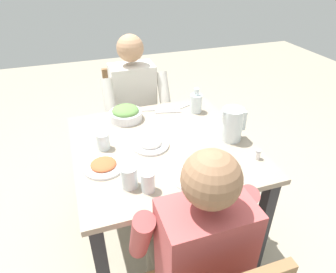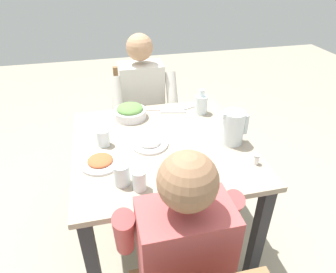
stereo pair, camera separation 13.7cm
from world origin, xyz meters
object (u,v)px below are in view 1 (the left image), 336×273
object	(u,v)px
water_glass_center	(129,177)
water_glass_far_right	(148,182)
dining_table	(163,160)
diner_near	(193,248)
plate_fries	(194,177)
diner_far	(137,110)
chair_far	(132,115)
oil_carafe	(196,104)
salad_bowl	(126,113)
plate_rice_curry	(104,165)
salt_shaker	(258,154)
plate_yoghurt	(150,143)
water_pitcher	(232,124)
water_glass_far_left	(103,141)

from	to	relation	value
water_glass_center	water_glass_far_right	xyz separation A→B (m)	(0.07, -0.05, -0.00)
dining_table	diner_near	xyz separation A→B (m)	(-0.07, -0.63, 0.02)
plate_fries	water_glass_far_right	distance (m)	0.23
diner_far	water_glass_far_right	xyz separation A→B (m)	(-0.18, -0.97, 0.15)
chair_far	water_glass_center	xyz separation A→B (m)	(-0.25, -1.12, 0.30)
dining_table	oil_carafe	xyz separation A→B (m)	(0.33, 0.30, 0.17)
salad_bowl	plate_rice_curry	distance (m)	0.50
plate_rice_curry	oil_carafe	size ratio (longest dim) A/B	1.26
salad_bowl	water_glass_center	xyz separation A→B (m)	(-0.12, -0.63, 0.01)
chair_far	salt_shaker	bearing A→B (deg)	-69.40
dining_table	oil_carafe	size ratio (longest dim) A/B	5.92
plate_yoghurt	water_glass_center	distance (m)	0.34
diner_far	water_glass_center	world-z (taller)	diner_far
salad_bowl	plate_yoghurt	bearing A→B (deg)	-79.37
water_glass_far_right	water_glass_center	bearing A→B (deg)	143.67
diner_near	plate_rice_curry	bearing A→B (deg)	117.65
dining_table	water_pitcher	size ratio (longest dim) A/B	5.13
plate_fries	water_glass_far_right	size ratio (longest dim) A/B	2.03
water_pitcher	diner_far	bearing A→B (deg)	118.59
plate_fries	water_glass_center	xyz separation A→B (m)	(-0.30, 0.05, 0.04)
water_pitcher	water_glass_center	xyz separation A→B (m)	(-0.63, -0.21, -0.04)
diner_far	water_glass_center	xyz separation A→B (m)	(-0.25, -0.91, 0.15)
salad_bowl	salt_shaker	xyz separation A→B (m)	(0.56, -0.63, -0.01)
plate_yoghurt	salt_shaker	size ratio (longest dim) A/B	3.76
diner_near	water_glass_far_right	distance (m)	0.34
salad_bowl	diner_near	bearing A→B (deg)	-86.41
plate_yoghurt	plate_rice_curry	size ratio (longest dim) A/B	0.98
water_glass_center	water_glass_far_left	distance (m)	0.35
plate_yoghurt	oil_carafe	bearing A→B (deg)	36.68
dining_table	salad_bowl	distance (m)	0.40
chair_far	diner_far	xyz separation A→B (m)	(-0.00, -0.21, 0.15)
plate_yoghurt	salt_shaker	bearing A→B (deg)	-30.78
diner_near	water_glass_center	xyz separation A→B (m)	(-0.18, 0.34, 0.15)
diner_far	water_glass_far_left	bearing A→B (deg)	-119.43
plate_rice_curry	oil_carafe	bearing A→B (deg)	31.44
water_glass_center	oil_carafe	bearing A→B (deg)	45.44
diner_near	plate_fries	distance (m)	0.33
plate_rice_curry	chair_far	bearing A→B (deg)	69.79
water_glass_far_left	salt_shaker	distance (m)	0.82
diner_near	water_glass_far_right	world-z (taller)	diner_near
chair_far	plate_rice_curry	bearing A→B (deg)	-110.21
plate_yoghurt	oil_carafe	world-z (taller)	oil_carafe
water_glass_far_left	plate_yoghurt	bearing A→B (deg)	-12.62
dining_table	plate_fries	size ratio (longest dim) A/B	4.84
oil_carafe	salt_shaker	bearing A→B (deg)	-80.90
plate_yoghurt	water_pitcher	bearing A→B (deg)	-9.89
salad_bowl	plate_yoghurt	xyz separation A→B (m)	(0.06, -0.34, -0.02)
water_glass_far_left	water_glass_far_right	distance (m)	0.42
water_glass_center	salt_shaker	world-z (taller)	water_glass_center
plate_fries	salt_shaker	world-z (taller)	salt_shaker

